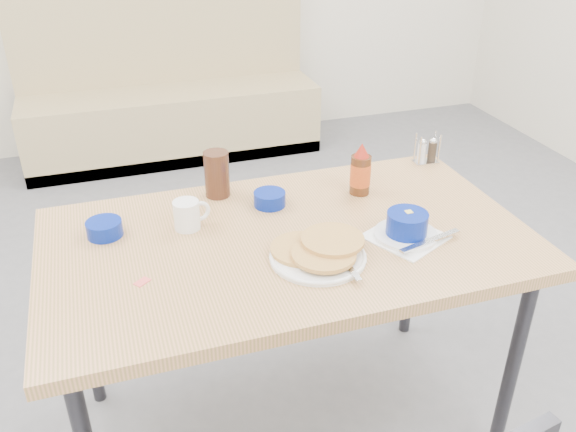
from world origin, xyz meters
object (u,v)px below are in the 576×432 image
object	(u,v)px
booth_bench	(170,101)
butter_bowl	(270,199)
pancake_plate	(319,252)
condiment_caddy	(427,152)
amber_tumbler	(217,174)
coffee_mug	(188,214)
syrup_bottle	(360,172)
grits_setting	(407,227)
creamer_bowl	(104,229)
dining_table	(288,254)

from	to	relation	value
booth_bench	butter_bowl	xyz separation A→B (m)	(0.00, -2.33, 0.43)
pancake_plate	butter_bowl	world-z (taller)	pancake_plate
pancake_plate	condiment_caddy	bearing A→B (deg)	38.54
amber_tumbler	coffee_mug	bearing A→B (deg)	-125.45
booth_bench	syrup_bottle	size ratio (longest dim) A/B	10.87
pancake_plate	amber_tumbler	distance (m)	0.49
grits_setting	butter_bowl	distance (m)	0.44
creamer_bowl	syrup_bottle	xyz separation A→B (m)	(0.81, 0.02, 0.05)
coffee_mug	grits_setting	xyz separation A→B (m)	(0.59, -0.25, -0.01)
butter_bowl	condiment_caddy	world-z (taller)	condiment_caddy
creamer_bowl	booth_bench	bearing A→B (deg)	78.01
amber_tumbler	syrup_bottle	size ratio (longest dim) A/B	0.86
dining_table	condiment_caddy	xyz separation A→B (m)	(0.64, 0.34, 0.10)
pancake_plate	coffee_mug	world-z (taller)	coffee_mug
butter_bowl	booth_bench	bearing A→B (deg)	90.12
pancake_plate	coffee_mug	xyz separation A→B (m)	(-0.31, 0.27, 0.03)
butter_bowl	condiment_caddy	distance (m)	0.65
pancake_plate	syrup_bottle	world-z (taller)	syrup_bottle
booth_bench	pancake_plate	size ratio (longest dim) A/B	6.76
booth_bench	dining_table	xyz separation A→B (m)	(0.00, -2.53, 0.35)
condiment_caddy	syrup_bottle	bearing A→B (deg)	-153.17
dining_table	creamer_bowl	world-z (taller)	creamer_bowl
coffee_mug	amber_tumbler	distance (m)	0.22
grits_setting	condiment_caddy	bearing A→B (deg)	54.87
booth_bench	amber_tumbler	size ratio (longest dim) A/B	12.58
condiment_caddy	booth_bench	bearing A→B (deg)	108.73
coffee_mug	amber_tumbler	world-z (taller)	amber_tumbler
booth_bench	syrup_bottle	world-z (taller)	booth_bench
grits_setting	condiment_caddy	world-z (taller)	condiment_caddy
booth_bench	butter_bowl	world-z (taller)	booth_bench
dining_table	condiment_caddy	world-z (taller)	condiment_caddy
coffee_mug	condiment_caddy	xyz separation A→B (m)	(0.90, 0.20, -0.01)
coffee_mug	condiment_caddy	distance (m)	0.93
creamer_bowl	condiment_caddy	xyz separation A→B (m)	(1.14, 0.17, 0.02)
creamer_bowl	syrup_bottle	distance (m)	0.81
booth_bench	pancake_plate	xyz separation A→B (m)	(0.04, -2.67, 0.43)
coffee_mug	amber_tumbler	xyz separation A→B (m)	(0.13, 0.18, 0.03)
amber_tumbler	butter_bowl	bearing A→B (deg)	-40.32
pancake_plate	creamer_bowl	distance (m)	0.63
condiment_caddy	syrup_bottle	world-z (taller)	syrup_bottle
pancake_plate	grits_setting	bearing A→B (deg)	4.64
creamer_bowl	condiment_caddy	size ratio (longest dim) A/B	0.95
amber_tumbler	dining_table	bearing A→B (deg)	-66.91
coffee_mug	grits_setting	distance (m)	0.64
pancake_plate	creamer_bowl	size ratio (longest dim) A/B	2.72
condiment_caddy	dining_table	bearing A→B (deg)	-149.55
booth_bench	creamer_bowl	distance (m)	2.46
booth_bench	pancake_plate	distance (m)	2.70
pancake_plate	amber_tumbler	world-z (taller)	amber_tumbler
dining_table	syrup_bottle	distance (m)	0.39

